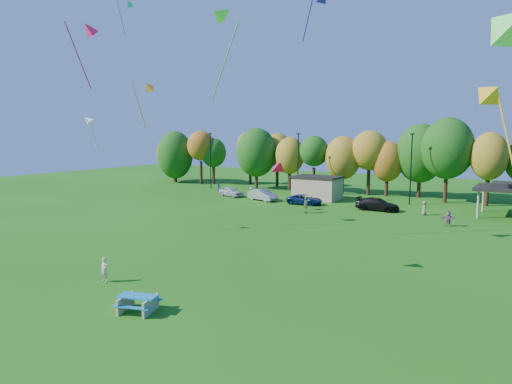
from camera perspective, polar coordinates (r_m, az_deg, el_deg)
The scene contains 23 objects.
ground at distance 26.69m, azimuth -7.31°, elevation -12.77°, with size 160.00×160.00×0.00m, color #19600F.
tree_line at distance 67.07m, azimuth 17.43°, elevation 4.31°, with size 93.57×10.55×11.15m.
lamp_posts at distance 61.05m, azimuth 18.81°, elevation 3.02°, with size 64.50×0.25×9.09m.
utility_building at distance 63.35m, azimuth 7.65°, elevation 0.54°, with size 6.30×4.30×3.25m.
picnic_table at distance 24.94m, azimuth -14.56°, elevation -13.20°, with size 2.41×2.18×0.87m.
kite_flyer at distance 30.06m, azimuth -18.43°, elevation -9.21°, with size 0.57×0.37×1.56m, color beige.
car_a at distance 66.01m, azimuth -3.13°, elevation 0.06°, with size 1.67×4.16×1.42m, color silver.
car_b at distance 61.95m, azimuth 0.85°, elevation -0.37°, with size 1.61×4.62×1.52m, color #95959A.
car_c at distance 58.87m, azimuth 6.11°, elevation -0.94°, with size 2.12×4.60×1.28m, color navy.
car_d at distance 55.94m, azimuth 14.93°, elevation -1.49°, with size 2.09×5.13×1.49m, color black.
far_person_0 at distance 52.60m, azimuth 6.23°, elevation -1.64°, with size 1.09×0.45×1.85m, color #678752.
far_person_1 at distance 70.46m, azimuth -4.69°, elevation 0.58°, with size 0.77×0.60×1.59m, color #4F68AE.
far_person_2 at distance 63.75m, azimuth -0.57°, elevation -0.09°, with size 1.06×0.61×1.65m, color #539BB7.
far_person_3 at distance 48.78m, azimuth 22.90°, elevation -3.08°, with size 1.43×0.46×1.55m, color #9C418F.
far_person_5 at distance 54.29m, azimuth 20.29°, elevation -1.90°, with size 0.79×0.52×1.62m, color #7A7C54.
kite_0 at distance 44.27m, azimuth -20.25°, elevation 8.35°, with size 2.09×1.15×3.36m.
kite_1 at distance 27.50m, azimuth 26.76°, elevation 10.89°, with size 2.93×2.81×5.55m.
kite_3 at distance 29.27m, azimuth 2.90°, elevation 3.35°, with size 1.62×1.65×1.34m.
kite_6 at distance 60.24m, azimuth -15.61°, elevation 21.71°, with size 1.13×2.59×4.31m.
kite_7 at distance 47.04m, azimuth -20.20°, elevation 18.52°, with size 1.87×3.83×6.44m.
kite_10 at distance 52.62m, azimuth -13.35°, elevation 12.64°, with size 1.26×3.22×5.41m.
kite_12 at distance 23.32m, azimuth 28.51°, elevation 17.69°, with size 3.98×4.18×7.83m.
kite_14 at distance 37.61m, azimuth -3.98°, elevation 21.16°, with size 3.01×3.93×7.38m.
Camera 1 is at (16.02, -19.27, 9.21)m, focal length 32.00 mm.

